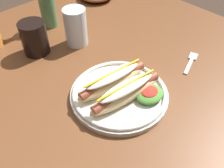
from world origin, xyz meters
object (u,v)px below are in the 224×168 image
Objects in this scene: fork at (191,61)px; glass_bottle at (47,3)px; soda_cup at (34,38)px; water_cup at (76,27)px; hot_dog_plate at (121,91)px.

fork is 0.57m from glass_bottle.
fork is 0.47× the size of glass_bottle.
soda_cup is 0.18m from glass_bottle.
soda_cup is 0.15m from water_cup.
fork is at bearing -10.08° from hot_dog_plate.
hot_dog_plate is at bearing -104.37° from water_cup.
soda_cup is 0.85× the size of water_cup.
water_cup is at bearing 101.41° from fork.
glass_bottle is at bearing 90.16° from water_cup.
water_cup is at bearing -89.84° from glass_bottle.
glass_bottle is (0.13, 0.12, 0.04)m from soda_cup.
fork is (0.28, -0.05, -0.02)m from hot_dog_plate.
glass_bottle is (-0.00, 0.17, 0.03)m from water_cup.
hot_dog_plate is 2.34× the size of fork.
glass_bottle reaches higher than soda_cup.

